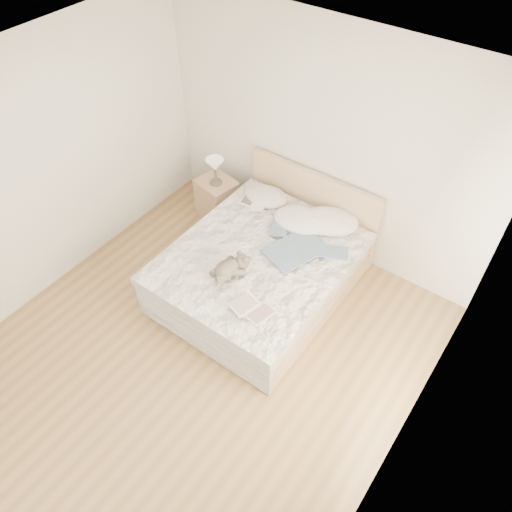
# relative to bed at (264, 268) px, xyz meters

# --- Properties ---
(floor) EXTENTS (4.00, 4.50, 0.00)m
(floor) POSITION_rel_bed_xyz_m (0.00, -1.19, -0.31)
(floor) COLOR brown
(floor) RESTS_ON ground
(ceiling) EXTENTS (4.00, 4.50, 0.00)m
(ceiling) POSITION_rel_bed_xyz_m (0.00, -1.19, 2.39)
(ceiling) COLOR white
(ceiling) RESTS_ON ground
(wall_back) EXTENTS (4.00, 0.02, 2.70)m
(wall_back) POSITION_rel_bed_xyz_m (0.00, 1.06, 1.04)
(wall_back) COLOR silver
(wall_back) RESTS_ON ground
(wall_left) EXTENTS (0.02, 4.50, 2.70)m
(wall_left) POSITION_rel_bed_xyz_m (-2.00, -1.19, 1.04)
(wall_left) COLOR silver
(wall_left) RESTS_ON ground
(wall_right) EXTENTS (0.02, 4.50, 2.70)m
(wall_right) POSITION_rel_bed_xyz_m (2.00, -1.19, 1.04)
(wall_right) COLOR silver
(wall_right) RESTS_ON ground
(window) EXTENTS (0.02, 1.30, 1.10)m
(window) POSITION_rel_bed_xyz_m (1.99, -0.89, 1.14)
(window) COLOR white
(window) RESTS_ON wall_right
(bed) EXTENTS (1.72, 2.14, 1.00)m
(bed) POSITION_rel_bed_xyz_m (0.00, 0.00, 0.00)
(bed) COLOR tan
(bed) RESTS_ON floor
(nightstand) EXTENTS (0.52, 0.48, 0.56)m
(nightstand) POSITION_rel_bed_xyz_m (-1.19, 0.65, -0.03)
(nightstand) COLOR #A58061
(nightstand) RESTS_ON floor
(table_lamp) EXTENTS (0.22, 0.22, 0.35)m
(table_lamp) POSITION_rel_bed_xyz_m (-1.17, 0.63, 0.50)
(table_lamp) COLOR #45403C
(table_lamp) RESTS_ON nightstand
(pillow_left) EXTENTS (0.59, 0.44, 0.16)m
(pillow_left) POSITION_rel_bed_xyz_m (-0.47, 0.70, 0.33)
(pillow_left) COLOR silver
(pillow_left) RESTS_ON bed
(pillow_middle) EXTENTS (0.71, 0.56, 0.19)m
(pillow_middle) POSITION_rel_bed_xyz_m (0.09, 0.59, 0.33)
(pillow_middle) COLOR white
(pillow_middle) RESTS_ON bed
(pillow_right) EXTENTS (0.80, 0.72, 0.20)m
(pillow_right) POSITION_rel_bed_xyz_m (0.35, 0.75, 0.33)
(pillow_right) COLOR white
(pillow_right) RESTS_ON bed
(blouse) EXTENTS (0.85, 0.88, 0.03)m
(blouse) POSITION_rel_bed_xyz_m (0.28, 0.17, 0.32)
(blouse) COLOR #425972
(blouse) RESTS_ON bed
(photo_book) EXTENTS (0.36, 0.29, 0.02)m
(photo_book) POSITION_rel_bed_xyz_m (-0.52, 0.53, 0.32)
(photo_book) COLOR white
(photo_book) RESTS_ON bed
(childrens_book) EXTENTS (0.44, 0.35, 0.03)m
(childrens_book) POSITION_rel_bed_xyz_m (0.39, -0.73, 0.32)
(childrens_book) COLOR #EFE6C2
(childrens_book) RESTS_ON bed
(teddy_bear) EXTENTS (0.35, 0.42, 0.19)m
(teddy_bear) POSITION_rel_bed_xyz_m (-0.08, -0.53, 0.34)
(teddy_bear) COLOR brown
(teddy_bear) RESTS_ON bed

